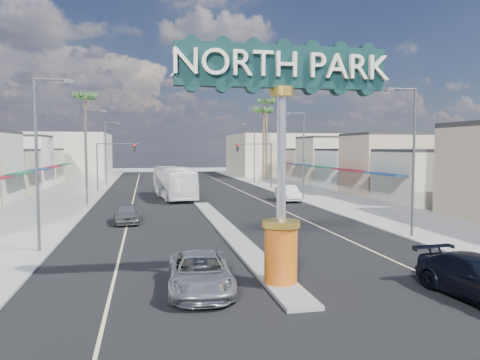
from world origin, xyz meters
name	(u,v)px	position (x,y,z in m)	size (l,w,h in m)	color
ground	(200,203)	(0.00, 30.00, 0.00)	(160.00, 160.00, 0.00)	gray
road	(200,203)	(0.00, 30.00, 0.01)	(20.00, 120.00, 0.01)	black
median_island	(228,231)	(0.00, 14.00, 0.08)	(1.30, 30.00, 0.16)	gray
sidewalk_left	(49,206)	(-14.00, 30.00, 0.06)	(8.00, 120.00, 0.12)	gray
sidewalk_right	(334,199)	(14.00, 30.00, 0.06)	(8.00, 120.00, 0.12)	gray
storefront_row_right	(366,166)	(24.00, 43.00, 3.00)	(12.00, 42.00, 6.00)	#B7B29E
backdrop_far_left	(52,155)	(-22.00, 75.00, 4.00)	(20.00, 20.00, 8.00)	#B7B29E
backdrop_far_right	(284,155)	(22.00, 75.00, 4.00)	(20.00, 20.00, 8.00)	beige
gateway_sign	(282,135)	(0.00, 1.98, 5.93)	(8.20, 1.50, 9.15)	#D95D10
traffic_signal_left	(112,157)	(-9.18, 43.99, 4.27)	(5.09, 0.45, 6.00)	#47474C
traffic_signal_right	(258,156)	(9.18, 43.99, 4.27)	(5.09, 0.45, 6.00)	#47474C
streetlight_l_near	(40,155)	(-10.43, 10.00, 5.07)	(2.03, 0.22, 9.00)	#47474C
streetlight_l_mid	(88,152)	(-10.43, 30.00, 5.07)	(2.03, 0.22, 9.00)	#47474C
streetlight_l_far	(107,150)	(-10.43, 52.00, 5.07)	(2.03, 0.22, 9.00)	#47474C
streetlight_r_near	(411,154)	(10.43, 10.00, 5.07)	(2.03, 0.22, 9.00)	#47474C
streetlight_r_mid	(302,151)	(10.43, 30.00, 5.07)	(2.03, 0.22, 9.00)	#47474C
streetlight_r_far	(253,150)	(10.43, 52.00, 5.07)	(2.03, 0.22, 9.00)	#47474C
palm_left_far	(85,102)	(-13.00, 50.00, 11.50)	(2.60, 2.60, 13.10)	brown
palm_right_mid	(264,114)	(13.00, 56.00, 10.60)	(2.60, 2.60, 12.10)	brown
palm_right_far	(266,106)	(15.00, 62.00, 12.39)	(2.60, 2.60, 14.10)	brown
suv_left	(200,273)	(-3.19, 1.96, 0.71)	(2.36, 5.12, 1.42)	#A3A3A7
suv_right	(480,279)	(6.55, -0.98, 0.77)	(2.15, 5.29, 1.54)	black
car_parked_left	(126,213)	(-6.59, 18.95, 0.71)	(1.68, 4.17, 1.42)	#5E5D62
car_parked_right	(288,193)	(9.00, 30.07, 0.80)	(1.68, 4.83, 1.59)	silver
city_bus	(174,183)	(-2.25, 35.07, 1.68)	(2.83, 12.10, 3.37)	white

